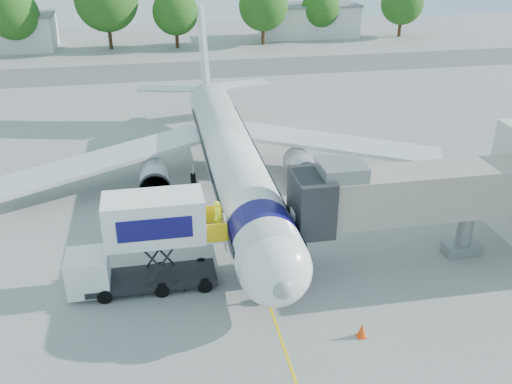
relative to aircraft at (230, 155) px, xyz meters
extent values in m
plane|color=gray|center=(0.00, -4.12, -2.95)|extent=(160.00, 160.00, 0.00)
cube|color=yellow|center=(0.00, -4.12, -2.94)|extent=(0.15, 70.00, 0.01)
cube|color=#59595B|center=(0.00, 37.88, -2.94)|extent=(120.00, 10.00, 0.01)
cylinder|color=white|center=(0.00, -1.12, 0.05)|extent=(3.70, 28.00, 3.70)
sphere|color=white|center=(0.00, -15.12, 0.05)|extent=(3.70, 3.70, 3.70)
sphere|color=gray|center=(0.00, -16.67, 0.05)|extent=(1.10, 1.10, 1.10)
cone|color=white|center=(0.00, 15.88, 0.05)|extent=(3.70, 6.00, 3.70)
cube|color=white|center=(0.00, 16.88, 4.25)|extent=(0.35, 7.26, 8.29)
cube|color=silver|center=(9.00, 2.38, -0.65)|extent=(16.17, 9.32, 1.42)
cube|color=silver|center=(-9.00, 2.38, -0.65)|extent=(16.17, 9.32, 1.42)
cylinder|color=#999BA0|center=(5.50, 0.38, -1.65)|extent=(2.10, 3.60, 2.10)
cylinder|color=#999BA0|center=(-5.50, 0.38, -1.65)|extent=(2.10, 3.60, 2.10)
cube|color=black|center=(0.00, -15.42, 0.50)|extent=(2.60, 1.39, 0.81)
cylinder|color=#100C54|center=(0.00, -12.12, 0.05)|extent=(3.73, 2.00, 3.73)
cylinder|color=silver|center=(0.00, -13.62, -2.20)|extent=(0.16, 0.16, 1.50)
cylinder|color=black|center=(0.00, -13.62, -2.63)|extent=(0.25, 0.64, 0.64)
cylinder|color=black|center=(2.60, 1.88, -2.50)|extent=(0.35, 0.90, 0.90)
cylinder|color=black|center=(-2.60, 1.88, -2.50)|extent=(0.35, 0.90, 0.90)
cube|color=#A09588|center=(9.00, -11.12, 1.45)|extent=(13.60, 2.60, 2.80)
cube|color=black|center=(2.90, -11.12, 1.45)|extent=(2.00, 3.20, 3.20)
cube|color=slate|center=(4.50, -11.12, 3.25)|extent=(2.40, 2.40, 0.80)
cylinder|color=slate|center=(12.50, -11.12, -1.45)|extent=(0.90, 0.90, 3.00)
cube|color=slate|center=(12.50, -11.12, -2.60)|extent=(2.20, 1.20, 0.70)
cylinder|color=black|center=(11.60, -11.12, -2.60)|extent=(0.30, 0.70, 0.70)
cylinder|color=black|center=(13.40, -11.12, -2.60)|extent=(0.30, 0.70, 0.70)
cube|color=black|center=(-6.00, -11.12, -2.40)|extent=(7.00, 2.30, 0.35)
cube|color=white|center=(-9.30, -11.12, -1.60)|extent=(2.20, 2.20, 2.10)
cube|color=black|center=(-9.30, -11.12, -1.15)|extent=(1.90, 2.10, 0.70)
cube|color=white|center=(-5.60, -11.12, 1.30)|extent=(5.20, 2.40, 2.50)
cube|color=#100C54|center=(-5.60, -12.34, 1.30)|extent=(3.80, 0.04, 1.20)
cube|color=silver|center=(-2.45, -11.12, 0.10)|extent=(1.10, 2.20, 0.10)
cube|color=yellow|center=(-2.45, -12.17, 0.65)|extent=(1.10, 0.06, 1.10)
cube|color=yellow|center=(-2.45, -10.07, 0.65)|extent=(1.10, 0.06, 1.10)
cylinder|color=black|center=(-3.20, -12.17, -2.55)|extent=(0.80, 0.25, 0.80)
cylinder|color=black|center=(-3.20, -10.07, -2.55)|extent=(0.80, 0.25, 0.80)
cylinder|color=black|center=(-8.50, -12.17, -2.55)|extent=(0.80, 0.25, 0.80)
cylinder|color=black|center=(-8.50, -10.07, -2.55)|extent=(0.80, 0.25, 0.80)
imported|color=#E0F419|center=(-2.26, -11.12, 1.07)|extent=(0.66, 0.79, 1.84)
cone|color=#F83F0D|center=(3.89, -17.26, -2.56)|extent=(0.48, 0.48, 0.77)
cube|color=#F83F0D|center=(3.89, -17.26, -2.93)|extent=(0.44, 0.44, 0.04)
cube|color=beige|center=(22.00, 57.88, -0.45)|extent=(16.00, 7.00, 5.00)
cube|color=slate|center=(22.00, 57.88, 2.20)|extent=(16.40, 7.40, 0.30)
cylinder|color=#382314|center=(-23.92, 52.67, -1.30)|extent=(0.56, 0.56, 3.30)
sphere|color=#164D14|center=(-23.92, 52.67, 2.73)|extent=(7.33, 7.33, 7.33)
cylinder|color=#382314|center=(-10.67, 53.45, -0.82)|extent=(0.56, 0.56, 4.25)
sphere|color=#164D14|center=(-10.67, 53.45, 4.37)|extent=(9.44, 9.44, 9.44)
cylinder|color=#382314|center=(-0.58, 52.51, -1.38)|extent=(0.56, 0.56, 3.13)
sphere|color=#164D14|center=(-0.58, 52.51, 2.45)|extent=(6.96, 6.96, 6.96)
cylinder|color=#382314|center=(13.04, 52.54, -1.22)|extent=(0.56, 0.56, 3.45)
sphere|color=#164D14|center=(13.04, 52.54, 2.99)|extent=(7.66, 7.66, 7.66)
cylinder|color=#382314|center=(23.25, 55.67, -1.53)|extent=(0.56, 0.56, 2.84)
sphere|color=#164D14|center=(23.25, 55.67, 1.94)|extent=(6.31, 6.31, 6.31)
cylinder|color=#382314|center=(37.10, 54.84, -1.35)|extent=(0.56, 0.56, 3.19)
sphere|color=#164D14|center=(37.10, 54.84, 2.55)|extent=(7.10, 7.10, 7.10)
camera|label=1|loc=(-5.24, -37.84, 15.52)|focal=40.00mm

